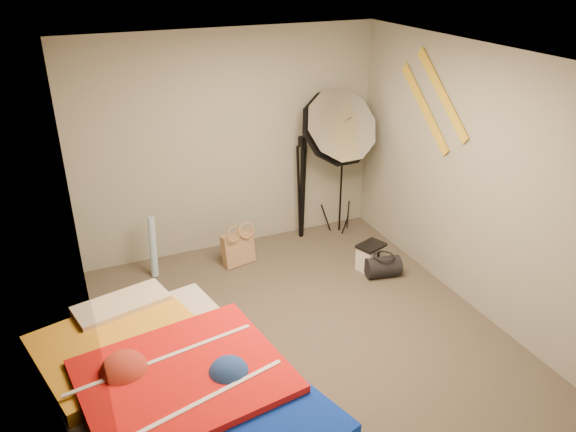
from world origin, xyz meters
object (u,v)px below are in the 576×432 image
camera_case (370,257)px  duffel_bag (383,267)px  tote_bag (238,249)px  camera_tripod (302,181)px  photo_umbrella (337,129)px  wrapping_roll (153,247)px  bed (171,396)px

camera_case → duffel_bag: size_ratio=0.75×
tote_bag → duffel_bag: 1.61m
duffel_bag → camera_tripod: (-0.42, 1.20, 0.62)m
duffel_bag → photo_umbrella: size_ratio=0.19×
wrapping_roll → bed: size_ratio=0.27×
tote_bag → photo_umbrella: 1.76m
camera_case → photo_umbrella: (-0.02, 0.85, 1.24)m
duffel_bag → bed: size_ratio=0.15×
wrapping_roll → camera_case: size_ratio=2.41×
camera_case → bed: bed is taller
tote_bag → duffel_bag: size_ratio=1.00×
bed → photo_umbrella: photo_umbrella is taller
photo_umbrella → camera_tripod: (-0.36, 0.16, -0.64)m
bed → wrapping_roll: bearing=82.0°
tote_bag → wrapping_roll: bearing=158.4°
wrapping_roll → camera_tripod: bearing=5.3°
bed → camera_tripod: 3.27m
tote_bag → camera_tripod: size_ratio=0.29×
duffel_bag → bed: bearing=-143.2°
camera_case → camera_tripod: bearing=90.3°
duffel_bag → photo_umbrella: photo_umbrella is taller
tote_bag → bed: bearing=-132.5°
bed → camera_case: bearing=29.3°
duffel_bag → camera_tripod: 1.42m
wrapping_roll → camera_case: 2.37m
photo_umbrella → tote_bag: bearing=-172.9°
wrapping_roll → camera_case: bearing=-20.8°
wrapping_roll → camera_tripod: size_ratio=0.52×
photo_umbrella → camera_case: bearing=-88.8°
camera_case → wrapping_roll: bearing=139.1°
camera_case → bed: bearing=-170.8°
duffel_bag → wrapping_roll: bearing=166.8°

